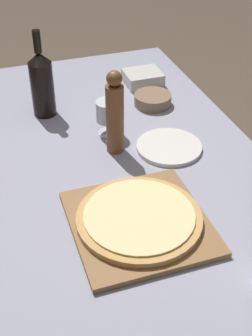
{
  "coord_description": "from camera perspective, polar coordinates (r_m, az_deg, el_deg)",
  "views": [
    {
      "loc": [
        -0.38,
        -1.16,
        1.67
      ],
      "look_at": [
        -0.02,
        -0.1,
        0.84
      ],
      "focal_mm": 50.0,
      "sensor_mm": 36.0,
      "label": 1
    }
  ],
  "objects": [
    {
      "name": "cutting_board",
      "position": [
        1.29,
        1.6,
        -6.71
      ],
      "size": [
        0.36,
        0.37,
        0.02
      ],
      "color": "olive",
      "rests_on": "dining_table"
    },
    {
      "name": "wine_glass",
      "position": [
        1.62,
        -2.21,
        6.81
      ],
      "size": [
        0.08,
        0.08,
        0.13
      ],
      "color": "silver",
      "rests_on": "dining_table"
    },
    {
      "name": "pizza",
      "position": [
        1.27,
        1.62,
        -6.05
      ],
      "size": [
        0.34,
        0.34,
        0.02
      ],
      "color": "tan",
      "rests_on": "cutting_board"
    },
    {
      "name": "ground_plane",
      "position": [
        2.07,
        -0.44,
        -17.06
      ],
      "size": [
        12.0,
        12.0,
        0.0
      ],
      "primitive_type": "plane",
      "color": "brown"
    },
    {
      "name": "dinner_plate",
      "position": [
        1.59,
        5.27,
        2.58
      ],
      "size": [
        0.22,
        0.22,
        0.01
      ],
      "color": "silver",
      "rests_on": "dining_table"
    },
    {
      "name": "pepper_mill",
      "position": [
        1.51,
        -1.37,
        6.57
      ],
      "size": [
        0.06,
        0.06,
        0.29
      ],
      "color": "brown",
      "rests_on": "dining_table"
    },
    {
      "name": "food_container",
      "position": [
        2.0,
        2.06,
        10.96
      ],
      "size": [
        0.15,
        0.13,
        0.05
      ],
      "color": "beige",
      "rests_on": "dining_table"
    },
    {
      "name": "wine_bottle",
      "position": [
        1.75,
        -10.22,
        10.17
      ],
      "size": [
        0.09,
        0.09,
        0.32
      ],
      "color": "black",
      "rests_on": "dining_table"
    },
    {
      "name": "small_bowl",
      "position": [
        1.84,
        3.28,
        8.33
      ],
      "size": [
        0.14,
        0.14,
        0.04
      ],
      "color": "#84664C",
      "rests_on": "dining_table"
    },
    {
      "name": "dining_table",
      "position": [
        1.57,
        -0.56,
        -1.98
      ],
      "size": [
        0.94,
        1.71,
        0.78
      ],
      "color": "#9393A8",
      "rests_on": "ground_plane"
    }
  ]
}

